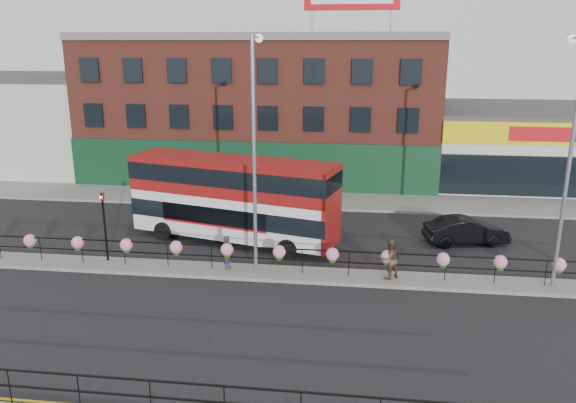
# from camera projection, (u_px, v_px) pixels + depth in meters

# --- Properties ---
(ground) EXTENTS (120.00, 120.00, 0.00)m
(ground) POSITION_uv_depth(u_px,v_px,m) (279.00, 275.00, 24.40)
(ground) COLOR black
(ground) RESTS_ON ground
(north_pavement) EXTENTS (60.00, 4.00, 0.15)m
(north_pavement) POSITION_uv_depth(u_px,v_px,m) (306.00, 200.00, 35.83)
(north_pavement) COLOR slate
(north_pavement) RESTS_ON ground
(median) EXTENTS (60.00, 1.60, 0.15)m
(median) POSITION_uv_depth(u_px,v_px,m) (279.00, 274.00, 24.38)
(median) COLOR slate
(median) RESTS_ON ground
(brick_building) EXTENTS (25.00, 12.21, 10.30)m
(brick_building) POSITION_uv_depth(u_px,v_px,m) (264.00, 106.00, 42.53)
(brick_building) COLOR brown
(brick_building) RESTS_ON ground
(supermarket) EXTENTS (15.00, 12.25, 5.30)m
(supermarket) POSITION_uv_depth(u_px,v_px,m) (536.00, 144.00, 40.72)
(supermarket) COLOR silver
(supermarket) RESTS_ON ground
(warehouse_west) EXTENTS (15.50, 12.00, 7.30)m
(warehouse_west) POSITION_uv_depth(u_px,v_px,m) (18.00, 121.00, 45.43)
(warehouse_west) COLOR #B7B6B1
(warehouse_west) RESTS_ON ground
(median_railing) EXTENTS (30.04, 0.56, 1.23)m
(median_railing) POSITION_uv_depth(u_px,v_px,m) (279.00, 253.00, 24.11)
(median_railing) COLOR black
(median_railing) RESTS_ON median
(south_railing) EXTENTS (20.04, 0.05, 1.12)m
(south_railing) POSITION_uv_depth(u_px,v_px,m) (150.00, 390.00, 14.74)
(south_railing) COLOR black
(south_railing) RESTS_ON south_pavement
(double_decker_bus) EXTENTS (10.87, 5.17, 4.28)m
(double_decker_bus) POSITION_uv_depth(u_px,v_px,m) (234.00, 191.00, 27.86)
(double_decker_bus) COLOR white
(double_decker_bus) RESTS_ON ground
(car) EXTENTS (3.10, 4.69, 1.36)m
(car) POSITION_uv_depth(u_px,v_px,m) (466.00, 231.00, 28.09)
(car) COLOR black
(car) RESTS_ON ground
(pedestrian_a) EXTENTS (0.68, 0.56, 1.53)m
(pedestrian_a) POSITION_uv_depth(u_px,v_px,m) (228.00, 252.00, 24.56)
(pedestrian_a) COLOR #292A37
(pedestrian_a) RESTS_ON median
(pedestrian_b) EXTENTS (1.47, 1.47, 1.74)m
(pedestrian_b) POSITION_uv_depth(u_px,v_px,m) (390.00, 259.00, 23.51)
(pedestrian_b) COLOR #48382B
(pedestrian_b) RESTS_ON median
(lamp_column_west) EXTENTS (0.36, 1.75, 9.96)m
(lamp_column_west) POSITION_uv_depth(u_px,v_px,m) (255.00, 136.00, 23.12)
(lamp_column_west) COLOR gray
(lamp_column_west) RESTS_ON median
(lamp_column_east) EXTENTS (0.36, 1.74, 9.91)m
(lamp_column_east) POSITION_uv_depth(u_px,v_px,m) (569.00, 144.00, 21.51)
(lamp_column_east) COLOR gray
(lamp_column_east) RESTS_ON median
(traffic_light_median) EXTENTS (0.15, 0.28, 3.65)m
(traffic_light_median) POSITION_uv_depth(u_px,v_px,m) (103.00, 212.00, 25.07)
(traffic_light_median) COLOR black
(traffic_light_median) RESTS_ON median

